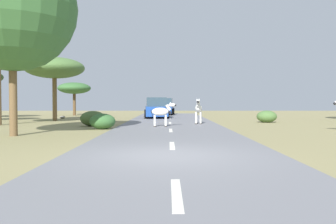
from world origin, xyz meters
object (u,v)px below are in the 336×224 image
object	(u,v)px
bush_3	(267,116)
rock_0	(63,117)
tree_2	(13,7)
bush_0	(94,119)
zebra_0	(199,109)
tree_6	(75,88)
car_0	(165,107)
car_1	(157,108)
bush_1	(103,121)
zebra_1	(162,112)
tree_4	(55,68)

from	to	relation	value
bush_3	rock_0	world-z (taller)	bush_3
tree_2	bush_0	distance (m)	8.07
bush_3	zebra_0	bearing A→B (deg)	-155.06
tree_6	car_0	bearing A→B (deg)	3.42
tree_6	rock_0	distance (m)	7.25
tree_2	bush_3	world-z (taller)	tree_2
car_0	car_1	distance (m)	7.00
tree_2	bush_1	bearing A→B (deg)	50.05
tree_6	car_1	bearing A→B (deg)	-36.50
bush_0	bush_3	size ratio (longest dim) A/B	1.09
zebra_1	tree_4	distance (m)	10.91
car_0	tree_4	distance (m)	13.81
car_0	bush_0	distance (m)	16.86
bush_1	bush_3	size ratio (longest dim) A/B	0.99
bush_1	car_1	bearing A→B (deg)	77.97
zebra_0	tree_4	bearing A→B (deg)	-14.89
car_0	tree_4	world-z (taller)	tree_4
bush_0	rock_0	distance (m)	10.17
car_1	tree_4	xyz separation A→B (m)	(-7.47, -3.78, 3.09)
bush_0	bush_3	bearing A→B (deg)	17.72
bush_0	bush_1	xyz separation A→B (m)	(0.97, -2.23, -0.04)
bush_0	rock_0	bearing A→B (deg)	116.33
tree_6	bush_1	xyz separation A→B (m)	(6.21, -18.03, -2.38)
zebra_1	rock_0	xyz separation A→B (m)	(-8.60, 10.11, -0.75)
zebra_1	tree_6	distance (m)	19.32
tree_4	bush_3	bearing A→B (deg)	-7.37
bush_1	rock_0	xyz separation A→B (m)	(-5.48, 11.33, -0.29)
tree_2	bush_1	xyz separation A→B (m)	(3.12, 3.72, -5.05)
zebra_1	bush_0	bearing A→B (deg)	-112.26
tree_6	bush_1	size ratio (longest dim) A/B	2.47
bush_3	car_1	bearing A→B (deg)	143.75
tree_2	bush_1	world-z (taller)	tree_2
car_0	tree_2	distance (m)	23.61
zebra_1	bush_3	size ratio (longest dim) A/B	1.05
zebra_0	bush_0	size ratio (longest dim) A/B	1.12
zebra_1	car_0	size ratio (longest dim) A/B	0.33
tree_2	bush_1	distance (m)	7.00
zebra_1	car_0	bearing A→B (deg)	171.59
car_0	bush_1	xyz separation A→B (m)	(-3.08, -18.59, -0.43)
tree_6	zebra_0	bearing A→B (deg)	-51.29
zebra_0	tree_4	distance (m)	11.63
zebra_0	bush_3	world-z (taller)	zebra_0
zebra_1	bush_3	world-z (taller)	zebra_1
tree_6	tree_2	bearing A→B (deg)	-81.92
zebra_0	tree_6	world-z (taller)	tree_6
bush_0	bush_1	world-z (taller)	bush_0
car_0	rock_0	size ratio (longest dim) A/B	9.51
car_0	tree_6	distance (m)	9.50
tree_2	bush_0	size ratio (longest dim) A/B	5.43
car_0	tree_2	bearing A→B (deg)	78.16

